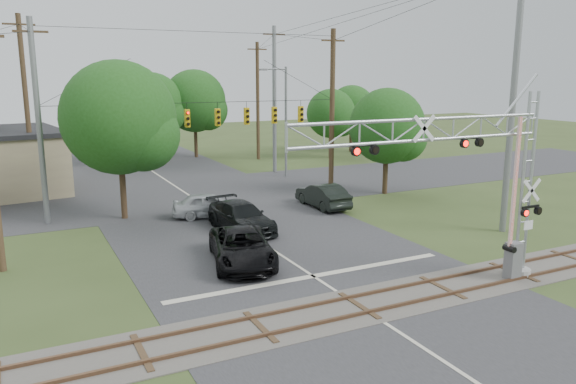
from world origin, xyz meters
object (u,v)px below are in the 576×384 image
car_dark (241,217)px  streetlight (284,116)px  crossing_gantry (467,171)px  traffic_signal_span (215,117)px  sedan_silver (209,205)px  pickup_black (242,247)px

car_dark → streetlight: bearing=50.8°
streetlight → car_dark: bearing=-124.2°
crossing_gantry → streetlight: 26.10m
traffic_signal_span → sedan_silver: (-1.52, -2.78, -5.01)m
sedan_silver → streetlight: 14.80m
crossing_gantry → sedan_silver: size_ratio=2.67×
pickup_black → traffic_signal_span: bearing=89.7°
crossing_gantry → streetlight: streetlight is taller
crossing_gantry → traffic_signal_span: traffic_signal_span is taller
traffic_signal_span → pickup_black: size_ratio=3.43×
car_dark → traffic_signal_span: bearing=76.9°
pickup_black → car_dark: pickup_black is taller
crossing_gantry → car_dark: size_ratio=2.16×
crossing_gantry → car_dark: (-4.59, 11.91, -4.04)m
crossing_gantry → car_dark: crossing_gantry is taller
car_dark → streetlight: (9.35, 13.74, 4.27)m
pickup_black → streetlight: 22.45m
pickup_black → sedan_silver: 8.92m
pickup_black → car_dark: bearing=82.5°
crossing_gantry → sedan_silver: crossing_gantry is taller
crossing_gantry → streetlight: (4.76, 25.66, 0.23)m
crossing_gantry → sedan_silver: 16.92m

